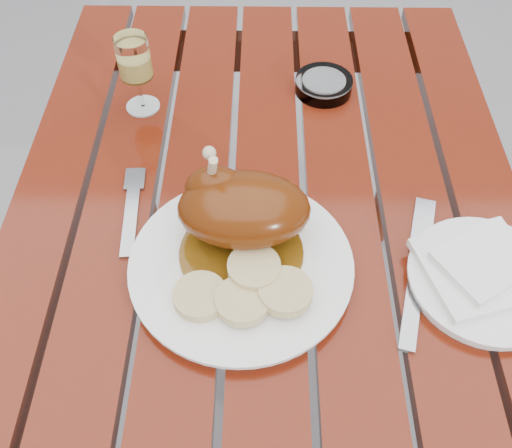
{
  "coord_description": "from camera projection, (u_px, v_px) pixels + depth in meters",
  "views": [
    {
      "loc": [
        -0.01,
        -0.54,
        1.42
      ],
      "look_at": [
        -0.02,
        -0.03,
        0.78
      ],
      "focal_mm": 40.0,
      "sensor_mm": 36.0,
      "label": 1
    }
  ],
  "objects": [
    {
      "name": "wine_glass",
      "position": [
        137.0,
        75.0,
        0.97
      ],
      "size": [
        0.07,
        0.07,
        0.14
      ],
      "primitive_type": "cylinder",
      "rotation": [
        0.0,
        0.0,
        0.19
      ],
      "color": "#FAE671",
      "rests_on": "table"
    },
    {
      "name": "ground",
      "position": [
        263.0,
        406.0,
        1.45
      ],
      "size": [
        60.0,
        60.0,
        0.0
      ],
      "primitive_type": "plane",
      "color": "slate",
      "rests_on": "ground"
    },
    {
      "name": "knife",
      "position": [
        416.0,
        280.0,
        0.79
      ],
      "size": [
        0.08,
        0.22,
        0.01
      ],
      "primitive_type": "cube",
      "rotation": [
        0.0,
        0.0,
        -0.26
      ],
      "color": "gray",
      "rests_on": "table"
    },
    {
      "name": "side_plate",
      "position": [
        484.0,
        280.0,
        0.79
      ],
      "size": [
        0.22,
        0.22,
        0.02
      ],
      "primitive_type": "cylinder",
      "rotation": [
        0.0,
        0.0,
        0.04
      ],
      "color": "white",
      "rests_on": "table"
    },
    {
      "name": "table",
      "position": [
        264.0,
        337.0,
        1.16
      ],
      "size": [
        0.8,
        1.2,
        0.75
      ],
      "primitive_type": "cube",
      "color": "maroon",
      "rests_on": "ground"
    },
    {
      "name": "ashtray",
      "position": [
        324.0,
        85.0,
        1.05
      ],
      "size": [
        0.12,
        0.12,
        0.03
      ],
      "primitive_type": "cylinder",
      "rotation": [
        0.0,
        0.0,
        0.15
      ],
      "color": "#B2B7BC",
      "rests_on": "table"
    },
    {
      "name": "roast_duck",
      "position": [
        240.0,
        208.0,
        0.79
      ],
      "size": [
        0.19,
        0.19,
        0.13
      ],
      "color": "#59360A",
      "rests_on": "dinner_plate"
    },
    {
      "name": "dinner_plate",
      "position": [
        241.0,
        266.0,
        0.8
      ],
      "size": [
        0.39,
        0.39,
        0.02
      ],
      "primitive_type": "cylinder",
      "rotation": [
        0.0,
        0.0,
        0.31
      ],
      "color": "white",
      "rests_on": "table"
    },
    {
      "name": "napkin",
      "position": [
        479.0,
        268.0,
        0.78
      ],
      "size": [
        0.18,
        0.18,
        0.01
      ],
      "primitive_type": "cube",
      "rotation": [
        0.0,
        0.0,
        0.3
      ],
      "color": "white",
      "rests_on": "side_plate"
    },
    {
      "name": "bread_dumplings",
      "position": [
        245.0,
        289.0,
        0.75
      ],
      "size": [
        0.18,
        0.12,
        0.03
      ],
      "color": "tan",
      "rests_on": "dinner_plate"
    },
    {
      "name": "fork",
      "position": [
        131.0,
        214.0,
        0.87
      ],
      "size": [
        0.03,
        0.16,
        0.01
      ],
      "primitive_type": "cube",
      "rotation": [
        0.0,
        0.0,
        0.07
      ],
      "color": "gray",
      "rests_on": "table"
    }
  ]
}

